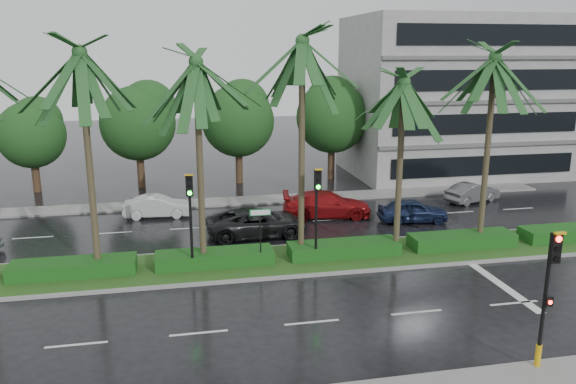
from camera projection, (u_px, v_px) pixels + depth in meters
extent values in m
plane|color=black|center=(285.00, 270.00, 24.78)|extent=(120.00, 120.00, 0.00)
cube|color=slate|center=(249.00, 201.00, 36.18)|extent=(40.00, 2.00, 0.12)
cube|color=gray|center=(281.00, 261.00, 25.72)|extent=(36.00, 4.00, 0.14)
cube|color=#1D4D19|center=(281.00, 259.00, 25.70)|extent=(35.60, 3.70, 0.02)
cube|color=#144313|center=(73.00, 268.00, 23.90)|extent=(5.20, 1.40, 0.60)
cube|color=#144313|center=(215.00, 258.00, 25.05)|extent=(5.20, 1.40, 0.60)
cube|color=#144313|center=(344.00, 249.00, 26.20)|extent=(5.20, 1.40, 0.60)
cube|color=#144313|center=(462.00, 240.00, 27.35)|extent=(5.20, 1.40, 0.60)
cube|color=#144313|center=(570.00, 233.00, 28.50)|extent=(5.20, 1.40, 0.60)
cube|color=silver|center=(33.00, 238.00, 29.14)|extent=(2.00, 0.12, 0.01)
cube|color=silver|center=(76.00, 345.00, 18.50)|extent=(2.00, 0.12, 0.01)
cube|color=silver|center=(113.00, 233.00, 29.91)|extent=(2.00, 0.12, 0.01)
cube|color=silver|center=(199.00, 333.00, 19.26)|extent=(2.00, 0.12, 0.01)
cube|color=silver|center=(189.00, 228.00, 30.67)|extent=(2.00, 0.12, 0.01)
cube|color=silver|center=(312.00, 322.00, 20.03)|extent=(2.00, 0.12, 0.01)
cube|color=silver|center=(261.00, 224.00, 31.44)|extent=(2.00, 0.12, 0.01)
cube|color=silver|center=(417.00, 312.00, 20.79)|extent=(2.00, 0.12, 0.01)
cube|color=silver|center=(330.00, 220.00, 32.20)|extent=(2.00, 0.12, 0.01)
cube|color=silver|center=(514.00, 303.00, 21.56)|extent=(2.00, 0.12, 0.01)
cube|color=silver|center=(395.00, 216.00, 32.97)|extent=(2.00, 0.12, 0.01)
cube|color=silver|center=(458.00, 212.00, 33.74)|extent=(2.00, 0.12, 0.01)
cube|color=silver|center=(518.00, 209.00, 34.50)|extent=(2.00, 0.12, 0.01)
cube|color=silver|center=(497.00, 282.00, 23.56)|extent=(0.40, 6.00, 0.01)
cylinder|color=#3C3322|center=(90.00, 167.00, 23.14)|extent=(0.28, 0.28, 9.23)
cylinder|color=#3C3322|center=(98.00, 267.00, 24.21)|extent=(0.40, 0.40, 0.44)
cylinder|color=#3C3322|center=(200.00, 168.00, 23.86)|extent=(0.28, 0.28, 8.85)
cylinder|color=#3C3322|center=(204.00, 261.00, 24.88)|extent=(0.40, 0.40, 0.44)
cylinder|color=#3C3322|center=(302.00, 154.00, 24.90)|extent=(0.28, 0.28, 9.69)
cylinder|color=#3C3322|center=(301.00, 252.00, 26.03)|extent=(0.40, 0.40, 0.44)
cylinder|color=#3C3322|center=(400.00, 171.00, 25.59)|extent=(0.28, 0.28, 7.94)
cylinder|color=#3C3322|center=(396.00, 248.00, 26.51)|extent=(0.40, 0.40, 0.44)
cylinder|color=#3C3322|center=(487.00, 154.00, 26.61)|extent=(0.28, 0.28, 9.01)
cylinder|color=#3C3322|center=(479.00, 240.00, 27.65)|extent=(0.40, 0.40, 0.44)
cylinder|color=black|center=(543.00, 314.00, 16.65)|extent=(0.12, 0.12, 3.40)
cube|color=black|center=(555.00, 248.00, 15.95)|extent=(0.30, 0.18, 0.90)
cube|color=gold|center=(560.00, 233.00, 15.72)|extent=(0.34, 0.12, 0.06)
cylinder|color=#FF0C05|center=(559.00, 239.00, 15.78)|extent=(0.18, 0.04, 0.18)
cylinder|color=black|center=(558.00, 249.00, 15.86)|extent=(0.18, 0.04, 0.18)
cylinder|color=black|center=(556.00, 259.00, 15.93)|extent=(0.18, 0.04, 0.18)
cylinder|color=gold|center=(538.00, 355.00, 16.98)|extent=(0.18, 0.18, 0.70)
cube|color=black|center=(548.00, 301.00, 16.37)|extent=(0.22, 0.16, 0.32)
cylinder|color=#FF0C05|center=(550.00, 302.00, 16.29)|extent=(0.12, 0.03, 0.12)
cylinder|color=black|center=(191.00, 233.00, 23.95)|extent=(0.12, 0.12, 3.40)
cube|color=black|center=(189.00, 186.00, 23.25)|extent=(0.30, 0.18, 0.90)
cube|color=gold|center=(189.00, 175.00, 23.02)|extent=(0.34, 0.12, 0.06)
cylinder|color=black|center=(189.00, 179.00, 23.09)|extent=(0.18, 0.04, 0.18)
cylinder|color=black|center=(189.00, 186.00, 23.16)|extent=(0.18, 0.04, 0.18)
cylinder|color=#0CE519|center=(190.00, 193.00, 23.23)|extent=(0.18, 0.04, 0.18)
cylinder|color=black|center=(316.00, 226.00, 25.00)|extent=(0.12, 0.12, 3.40)
cube|color=black|center=(318.00, 180.00, 24.31)|extent=(0.30, 0.18, 0.90)
cube|color=gold|center=(319.00, 169.00, 24.08)|extent=(0.34, 0.12, 0.06)
cylinder|color=black|center=(318.00, 173.00, 24.14)|extent=(0.18, 0.04, 0.18)
cylinder|color=black|center=(318.00, 180.00, 24.21)|extent=(0.18, 0.04, 0.18)
cylinder|color=#0CE519|center=(318.00, 187.00, 24.29)|extent=(0.18, 0.04, 0.18)
cylinder|color=black|center=(260.00, 237.00, 24.72)|extent=(0.06, 0.06, 2.60)
cube|color=#0C5926|center=(260.00, 212.00, 24.41)|extent=(0.95, 0.04, 0.30)
cube|color=white|center=(260.00, 212.00, 24.38)|extent=(0.85, 0.01, 0.22)
cylinder|color=#372B19|center=(36.00, 176.00, 38.48)|extent=(0.52, 0.52, 2.19)
sphere|color=#173D17|center=(31.00, 135.00, 37.79)|extent=(4.50, 4.50, 4.50)
sphere|color=#173D17|center=(31.00, 121.00, 37.86)|extent=(3.38, 3.38, 3.38)
cylinder|color=#372B19|center=(141.00, 170.00, 39.78)|extent=(0.52, 0.52, 2.53)
sphere|color=#173D17|center=(138.00, 123.00, 38.98)|extent=(5.21, 5.21, 5.21)
sphere|color=#173D17|center=(137.00, 108.00, 39.01)|extent=(3.91, 3.91, 3.91)
cylinder|color=#372B19|center=(239.00, 166.00, 41.12)|extent=(0.52, 0.52, 2.53)
sphere|color=#173D17|center=(238.00, 121.00, 40.32)|extent=(5.21, 5.21, 5.21)
sphere|color=#173D17|center=(237.00, 106.00, 40.35)|extent=(3.91, 3.91, 3.91)
cylinder|color=#372B19|center=(331.00, 162.00, 42.45)|extent=(0.52, 0.52, 2.59)
sphere|color=#173D17|center=(332.00, 117.00, 41.63)|extent=(5.33, 5.33, 5.33)
sphere|color=#173D17|center=(331.00, 103.00, 41.66)|extent=(3.99, 3.99, 3.99)
cylinder|color=#372B19|center=(418.00, 160.00, 43.81)|extent=(0.52, 0.52, 2.39)
sphere|color=#173D17|center=(420.00, 120.00, 43.06)|extent=(4.92, 4.92, 4.92)
sphere|color=#173D17|center=(419.00, 107.00, 43.11)|extent=(3.69, 3.69, 3.69)
cube|color=gray|center=(454.00, 96.00, 43.69)|extent=(16.00, 10.00, 12.00)
imported|color=silver|center=(158.00, 206.00, 32.67)|extent=(1.54, 3.93, 1.27)
imported|color=black|center=(257.00, 223.00, 29.22)|extent=(2.75, 5.43, 1.47)
imported|color=maroon|center=(327.00, 204.00, 32.70)|extent=(2.89, 5.41, 1.49)
imported|color=#172345|center=(413.00, 211.00, 31.70)|extent=(2.00, 4.05, 1.33)
imported|color=#525457|center=(472.00, 193.00, 35.92)|extent=(2.52, 4.02, 1.25)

